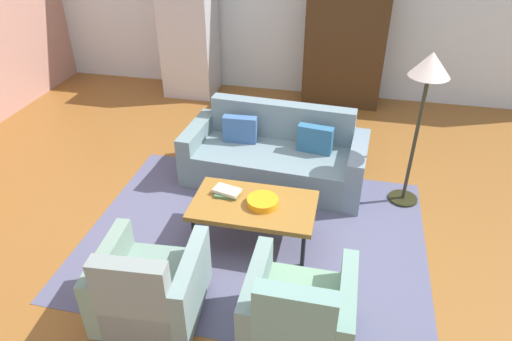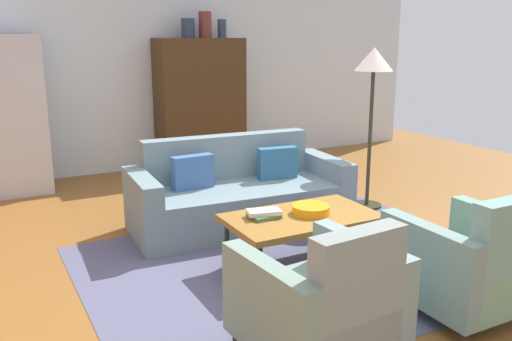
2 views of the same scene
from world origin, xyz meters
The scene contains 12 objects.
ground_plane centered at (0.00, 0.00, 0.00)m, with size 10.55×10.55×0.00m, color brown.
wall_back centered at (0.00, 3.87, 1.40)m, with size 8.79×0.12×2.80m, color silver.
area_rug centered at (-0.05, -0.04, 0.00)m, with size 3.40×2.60×0.01m, color #52536F.
couch centered at (-0.04, 1.10, 0.29)m, with size 2.15×1.02×0.86m.
coffee_table centered at (-0.05, -0.09, 0.41)m, with size 1.20×0.70×0.45m.
armchair_left centered at (-0.64, -1.25, 0.34)m, with size 0.86×0.86×0.88m.
armchair_right centered at (0.55, -1.25, 0.34)m, with size 0.80×0.80×0.88m.
fruit_bowl centered at (0.04, -0.09, 0.48)m, with size 0.30×0.30×0.07m, color orange.
book_stack centered at (-0.34, 0.01, 0.48)m, with size 0.29×0.20×0.06m.
cabinet centered at (0.58, 3.53, 0.90)m, with size 1.20×0.51×1.80m.
refrigerator centered at (-1.90, 3.42, 0.93)m, with size 0.80×0.73×1.85m.
floor_lamp centered at (1.47, 0.94, 1.44)m, with size 0.40×0.40×1.72m.
Camera 1 is at (0.74, -3.57, 3.11)m, focal length 32.30 mm.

